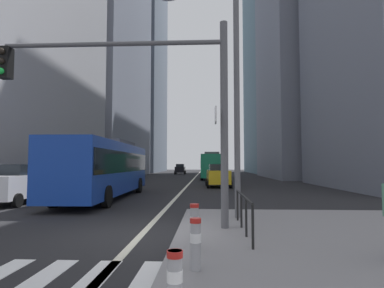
{
  "coord_description": "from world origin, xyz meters",
  "views": [
    {
      "loc": [
        1.84,
        -8.83,
        1.96
      ],
      "look_at": [
        -0.25,
        33.32,
        4.62
      ],
      "focal_mm": 29.56,
      "sensor_mm": 36.0,
      "label": 1
    }
  ],
  "objects_px": {
    "car_oncoming_mid": "(180,169)",
    "bollard_front": "(175,280)",
    "city_bus_red_receding": "(212,165)",
    "sedan_white_oncoming": "(17,183)",
    "bollard_right": "(194,223)",
    "traffic_signal_gantry": "(145,90)",
    "city_bus_blue_oncoming": "(106,166)",
    "car_receding_near": "(218,175)",
    "street_lamp_post": "(237,69)",
    "bollard_left": "(196,241)"
  },
  "relations": [
    {
      "from": "car_oncoming_mid",
      "to": "bollard_front",
      "type": "distance_m",
      "value": 56.96
    },
    {
      "from": "city_bus_red_receding",
      "to": "bollard_front",
      "type": "height_order",
      "value": "city_bus_red_receding"
    },
    {
      "from": "sedan_white_oncoming",
      "to": "bollard_right",
      "type": "xyz_separation_m",
      "value": [
        9.2,
        -8.41,
        -0.32
      ]
    },
    {
      "from": "car_oncoming_mid",
      "to": "traffic_signal_gantry",
      "type": "height_order",
      "value": "traffic_signal_gantry"
    },
    {
      "from": "city_bus_blue_oncoming",
      "to": "traffic_signal_gantry",
      "type": "relative_size",
      "value": 1.72
    },
    {
      "from": "city_bus_blue_oncoming",
      "to": "car_receding_near",
      "type": "xyz_separation_m",
      "value": [
        6.71,
        9.2,
        -0.85
      ]
    },
    {
      "from": "traffic_signal_gantry",
      "to": "bollard_front",
      "type": "height_order",
      "value": "traffic_signal_gantry"
    },
    {
      "from": "city_bus_red_receding",
      "to": "bollard_right",
      "type": "relative_size",
      "value": 11.86
    },
    {
      "from": "car_receding_near",
      "to": "street_lamp_post",
      "type": "relative_size",
      "value": 0.52
    },
    {
      "from": "car_receding_near",
      "to": "street_lamp_post",
      "type": "height_order",
      "value": "street_lamp_post"
    },
    {
      "from": "city_bus_blue_oncoming",
      "to": "traffic_signal_gantry",
      "type": "xyz_separation_m",
      "value": [
        3.97,
        -8.72,
        2.31
      ]
    },
    {
      "from": "sedan_white_oncoming",
      "to": "bollard_front",
      "type": "height_order",
      "value": "sedan_white_oncoming"
    },
    {
      "from": "traffic_signal_gantry",
      "to": "sedan_white_oncoming",
      "type": "bearing_deg",
      "value": 140.64
    },
    {
      "from": "car_receding_near",
      "to": "traffic_signal_gantry",
      "type": "height_order",
      "value": "traffic_signal_gantry"
    },
    {
      "from": "sedan_white_oncoming",
      "to": "car_oncoming_mid",
      "type": "distance_m",
      "value": 45.4
    },
    {
      "from": "car_oncoming_mid",
      "to": "street_lamp_post",
      "type": "height_order",
      "value": "street_lamp_post"
    },
    {
      "from": "car_oncoming_mid",
      "to": "bollard_right",
      "type": "height_order",
      "value": "car_oncoming_mid"
    },
    {
      "from": "city_bus_blue_oncoming",
      "to": "bollard_front",
      "type": "distance_m",
      "value": 15.06
    },
    {
      "from": "city_bus_blue_oncoming",
      "to": "bollard_left",
      "type": "bearing_deg",
      "value": -65.47
    },
    {
      "from": "car_oncoming_mid",
      "to": "car_receding_near",
      "type": "distance_m",
      "value": 34.12
    },
    {
      "from": "car_oncoming_mid",
      "to": "car_receding_near",
      "type": "bearing_deg",
      "value": -79.61
    },
    {
      "from": "traffic_signal_gantry",
      "to": "bollard_right",
      "type": "relative_size",
      "value": 7.32
    },
    {
      "from": "city_bus_blue_oncoming",
      "to": "car_receding_near",
      "type": "bearing_deg",
      "value": 53.92
    },
    {
      "from": "car_receding_near",
      "to": "bollard_left",
      "type": "relative_size",
      "value": 4.77
    },
    {
      "from": "sedan_white_oncoming",
      "to": "bollard_right",
      "type": "relative_size",
      "value": 4.6
    },
    {
      "from": "city_bus_red_receding",
      "to": "sedan_white_oncoming",
      "type": "bearing_deg",
      "value": -111.43
    },
    {
      "from": "city_bus_blue_oncoming",
      "to": "city_bus_red_receding",
      "type": "bearing_deg",
      "value": 74.58
    },
    {
      "from": "car_receding_near",
      "to": "bollard_right",
      "type": "relative_size",
      "value": 4.44
    },
    {
      "from": "car_oncoming_mid",
      "to": "street_lamp_post",
      "type": "relative_size",
      "value": 0.51
    },
    {
      "from": "sedan_white_oncoming",
      "to": "traffic_signal_gantry",
      "type": "xyz_separation_m",
      "value": [
        7.65,
        -6.27,
        3.16
      ]
    },
    {
      "from": "city_bus_red_receding",
      "to": "bollard_front",
      "type": "relative_size",
      "value": 14.32
    },
    {
      "from": "car_receding_near",
      "to": "bollard_right",
      "type": "height_order",
      "value": "car_receding_near"
    },
    {
      "from": "car_oncoming_mid",
      "to": "bollard_left",
      "type": "bearing_deg",
      "value": -84.75
    },
    {
      "from": "street_lamp_post",
      "to": "bollard_left",
      "type": "relative_size",
      "value": 9.13
    },
    {
      "from": "sedan_white_oncoming",
      "to": "car_receding_near",
      "type": "bearing_deg",
      "value": 48.3
    },
    {
      "from": "bollard_right",
      "to": "bollard_left",
      "type": "bearing_deg",
      "value": -86.82
    },
    {
      "from": "traffic_signal_gantry",
      "to": "street_lamp_post",
      "type": "height_order",
      "value": "street_lamp_post"
    },
    {
      "from": "bollard_right",
      "to": "city_bus_blue_oncoming",
      "type": "bearing_deg",
      "value": 117.0
    },
    {
      "from": "city_bus_blue_oncoming",
      "to": "sedan_white_oncoming",
      "type": "relative_size",
      "value": 2.74
    },
    {
      "from": "traffic_signal_gantry",
      "to": "car_oncoming_mid",
      "type": "bearing_deg",
      "value": 93.8
    },
    {
      "from": "bollard_front",
      "to": "bollard_left",
      "type": "bearing_deg",
      "value": 83.82
    },
    {
      "from": "bollard_left",
      "to": "bollard_right",
      "type": "relative_size",
      "value": 0.93
    },
    {
      "from": "bollard_left",
      "to": "bollard_front",
      "type": "bearing_deg",
      "value": -96.18
    },
    {
      "from": "sedan_white_oncoming",
      "to": "traffic_signal_gantry",
      "type": "distance_m",
      "value": 10.38
    },
    {
      "from": "city_bus_blue_oncoming",
      "to": "bollard_right",
      "type": "xyz_separation_m",
      "value": [
        5.53,
        -10.86,
        -1.16
      ]
    },
    {
      "from": "street_lamp_post",
      "to": "bollard_front",
      "type": "xyz_separation_m",
      "value": [
        -1.41,
        -7.04,
        -4.7
      ]
    },
    {
      "from": "city_bus_red_receding",
      "to": "street_lamp_post",
      "type": "xyz_separation_m",
      "value": [
        0.42,
        -30.22,
        3.45
      ]
    },
    {
      "from": "car_receding_near",
      "to": "traffic_signal_gantry",
      "type": "bearing_deg",
      "value": -98.66
    },
    {
      "from": "city_bus_blue_oncoming",
      "to": "street_lamp_post",
      "type": "xyz_separation_m",
      "value": [
        6.84,
        -6.95,
        3.45
      ]
    },
    {
      "from": "bollard_front",
      "to": "bollard_right",
      "type": "height_order",
      "value": "bollard_right"
    }
  ]
}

